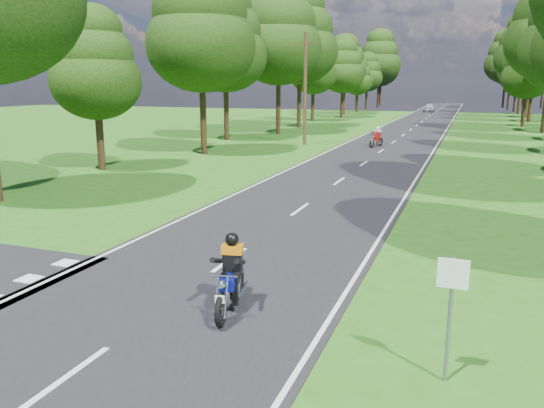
% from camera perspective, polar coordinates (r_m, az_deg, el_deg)
% --- Properties ---
extents(ground, '(160.00, 160.00, 0.00)m').
position_cam_1_polar(ground, '(12.13, -8.59, -8.88)').
color(ground, '#2A5413').
rests_on(ground, ground).
extents(main_road, '(7.00, 140.00, 0.02)m').
position_cam_1_polar(main_road, '(60.23, 15.32, 8.16)').
color(main_road, black).
rests_on(main_road, ground).
extents(road_markings, '(7.40, 140.00, 0.01)m').
position_cam_1_polar(road_markings, '(58.38, 15.01, 8.06)').
color(road_markings, silver).
rests_on(road_markings, main_road).
extents(treeline, '(40.00, 115.35, 14.78)m').
position_cam_1_polar(treeline, '(70.09, 17.77, 15.37)').
color(treeline, black).
rests_on(treeline, ground).
extents(telegraph_pole, '(1.20, 0.26, 8.00)m').
position_cam_1_polar(telegraph_pole, '(39.54, 3.58, 12.26)').
color(telegraph_pole, '#382616').
rests_on(telegraph_pole, ground).
extents(road_sign, '(0.45, 0.07, 2.00)m').
position_cam_1_polar(road_sign, '(8.39, 18.70, -9.69)').
color(road_sign, slate).
rests_on(road_sign, ground).
extents(rider_near_blue, '(0.98, 1.95, 1.55)m').
position_cam_1_polar(rider_near_blue, '(10.62, -4.53, -7.40)').
color(rider_near_blue, navy).
rests_on(rider_near_blue, main_road).
extents(rider_far_red, '(1.04, 1.84, 1.45)m').
position_cam_1_polar(rider_far_red, '(38.79, 11.17, 7.11)').
color(rider_far_red, '#B2150D').
rests_on(rider_far_red, main_road).
extents(distant_car, '(1.69, 4.03, 1.36)m').
position_cam_1_polar(distant_car, '(89.18, 16.59, 9.91)').
color(distant_car, silver).
rests_on(distant_car, main_road).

